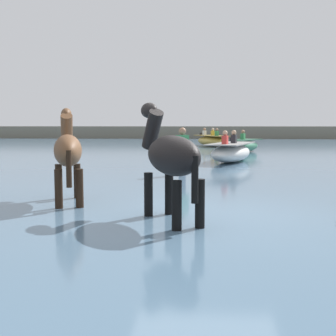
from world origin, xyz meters
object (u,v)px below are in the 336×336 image
object	(u,v)px
boat_distant_east	(243,146)
person_wading_mid	(182,155)
horse_trailing_black	(170,159)
boat_mid_outer	(231,152)
boat_far_inshore	(212,141)
horse_lead_bay	(68,153)

from	to	relation	value
boat_distant_east	person_wading_mid	world-z (taller)	person_wading_mid
person_wading_mid	boat_distant_east	bearing A→B (deg)	75.95
horse_trailing_black	boat_distant_east	bearing A→B (deg)	81.29
boat_mid_outer	person_wading_mid	xyz separation A→B (m)	(-1.62, -4.38, 0.20)
horse_trailing_black	boat_far_inshore	distance (m)	22.24
boat_far_inshore	boat_mid_outer	size ratio (longest dim) A/B	1.00
horse_trailing_black	boat_mid_outer	size ratio (longest dim) A/B	0.56
boat_distant_east	boat_mid_outer	distance (m)	6.01
boat_far_inshore	person_wading_mid	bearing A→B (deg)	-93.95
boat_distant_east	boat_mid_outer	size ratio (longest dim) A/B	0.92
horse_lead_bay	horse_trailing_black	bearing A→B (deg)	-35.31
horse_lead_bay	person_wading_mid	distance (m)	4.84
person_wading_mid	horse_lead_bay	bearing A→B (deg)	-112.44
boat_distant_east	person_wading_mid	xyz separation A→B (m)	(-2.58, -10.31, 0.23)
horse_lead_bay	boat_distant_east	world-z (taller)	horse_lead_bay
horse_trailing_black	boat_far_inshore	xyz separation A→B (m)	(1.03, 22.21, -0.55)
boat_far_inshore	boat_mid_outer	xyz separation A→B (m)	(0.49, -11.98, 0.00)
horse_trailing_black	boat_mid_outer	world-z (taller)	horse_trailing_black
boat_far_inshore	boat_distant_east	world-z (taller)	boat_far_inshore
boat_distant_east	horse_trailing_black	bearing A→B (deg)	-98.71
horse_trailing_black	horse_lead_bay	bearing A→B (deg)	144.69
boat_distant_east	person_wading_mid	distance (m)	10.63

